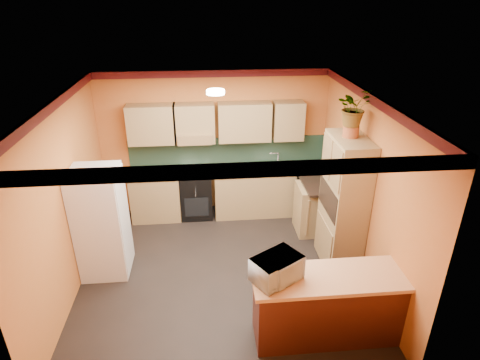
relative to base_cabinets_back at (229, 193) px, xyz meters
name	(u,v)px	position (x,y,z in m)	size (l,w,h in m)	color
room_shell	(219,138)	(-0.23, -1.52, 1.65)	(4.24, 4.24, 2.72)	black
base_cabinets_back	(229,193)	(0.00, 0.00, 0.00)	(3.65, 0.60, 0.88)	#A18355
countertop_back	(229,171)	(0.00, 0.00, 0.46)	(3.65, 0.62, 0.04)	black
stove	(196,193)	(-0.62, 0.00, 0.02)	(0.58, 0.58, 0.91)	black
kettle	(200,168)	(-0.52, -0.05, 0.56)	(0.17, 0.17, 0.18)	#B40C0C
sink	(270,168)	(0.78, 0.00, 0.50)	(0.48, 0.40, 0.03)	silver
base_cabinets_right	(319,208)	(1.55, -0.75, 0.00)	(0.60, 0.80, 0.88)	#A18355
countertop_right	(321,185)	(1.55, -0.75, 0.46)	(0.62, 0.80, 0.04)	black
fridge	(101,223)	(-2.00, -1.57, 0.41)	(0.68, 0.66, 1.70)	white
pantry	(343,204)	(1.60, -1.71, 0.61)	(0.48, 0.90, 2.10)	#A18355
fern_pot	(351,131)	(1.60, -1.66, 1.74)	(0.22, 0.22, 0.16)	#9E4B26
fern	(354,107)	(1.60, -1.66, 2.08)	(0.47, 0.41, 0.52)	#A18355
breakfast_bar	(329,308)	(1.00, -3.17, 0.00)	(1.80, 0.55, 0.88)	#541F13
bar_top	(332,277)	(1.00, -3.17, 0.47)	(1.90, 0.65, 0.05)	tan
microwave	(277,269)	(0.33, -3.17, 0.64)	(0.55, 0.37, 0.30)	white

